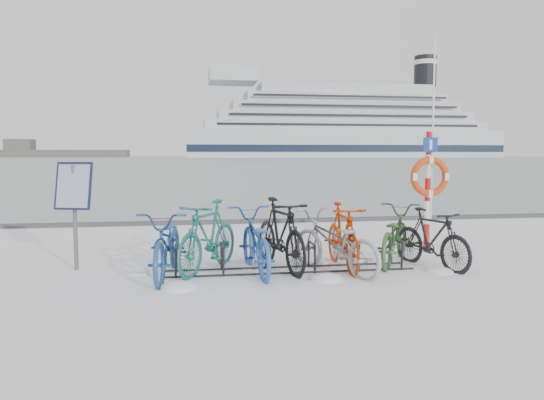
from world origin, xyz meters
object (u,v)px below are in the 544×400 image
at_px(bike_rack, 290,260).
at_px(cruise_ferry, 342,130).
at_px(info_board, 74,192).
at_px(lifebuoy_station, 429,177).

height_order(bike_rack, cruise_ferry, cruise_ferry).
distance_m(info_board, cruise_ferry, 226.42).
bearing_deg(bike_rack, cruise_ferry, 73.23).
distance_m(lifebuoy_station, cruise_ferry, 223.47).
bearing_deg(lifebuoy_station, info_board, -170.57).
xyz_separation_m(bike_rack, cruise_ferry, (65.13, 216.14, 11.97)).
relative_size(info_board, lifebuoy_station, 0.42).
bearing_deg(info_board, bike_rack, 6.18).
distance_m(bike_rack, info_board, 3.62).
xyz_separation_m(info_board, lifebuoy_station, (6.56, 1.09, 0.15)).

